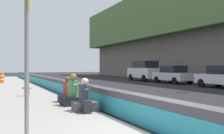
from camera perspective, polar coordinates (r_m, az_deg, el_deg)
The scene contains 12 objects.
ground_plane at distance 6.84m, azimuth 9.77°, elevation -13.40°, with size 160.00×160.00×0.00m, color #232326.
jersey_barrier at distance 6.76m, azimuth 9.75°, elevation -9.90°, with size 76.00×0.45×0.85m.
route_sign_post at distance 6.02m, azimuth -16.96°, elevation 5.96°, with size 0.44×0.09×3.60m.
fire_hydrant at distance 14.66m, azimuth -16.97°, elevation -3.91°, with size 0.26×0.46×0.88m.
seated_person_foreground at distance 9.33m, azimuth -5.55°, elevation -6.81°, with size 0.72×0.82×1.09m.
seated_person_middle at distance 10.73m, azimuth -7.94°, elevation -5.73°, with size 0.77×0.89×1.20m.
seated_person_rear at distance 11.85m, azimuth -9.09°, elevation -5.38°, with size 0.75×0.85×1.08m.
backpack at distance 8.84m, azimuth -5.16°, elevation -8.14°, with size 0.32×0.28×0.40m.
construction_barrel at distance 27.19m, azimuth -21.65°, elevation -2.05°, with size 0.54×0.54×0.95m.
parked_car_third at distance 22.47m, azimuth 21.87°, elevation -1.85°, with size 4.53×2.00×1.71m.
parked_car_fourth at distance 27.59m, azimuth 12.30°, elevation -1.51°, with size 4.57×2.09×1.71m.
parked_car_midline at distance 32.13m, azimuth 6.62°, elevation -0.73°, with size 4.83×2.13×2.28m.
Camera 1 is at (-5.61, 3.59, 1.58)m, focal length 44.87 mm.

